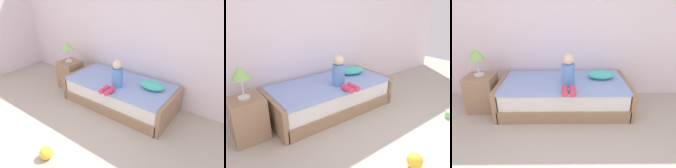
# 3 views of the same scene
# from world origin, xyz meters

# --- Properties ---
(wall_rear) EXTENTS (7.20, 0.10, 2.90)m
(wall_rear) POSITION_xyz_m (0.00, 2.60, 1.45)
(wall_rear) COLOR white
(wall_rear) RESTS_ON ground
(bed) EXTENTS (2.11, 1.00, 0.50)m
(bed) POSITION_xyz_m (-0.28, 2.00, 0.25)
(bed) COLOR #997556
(bed) RESTS_ON ground
(nightstand) EXTENTS (0.44, 0.44, 0.60)m
(nightstand) POSITION_xyz_m (-1.63, 1.99, 0.30)
(nightstand) COLOR #997556
(nightstand) RESTS_ON ground
(table_lamp) EXTENTS (0.24, 0.24, 0.45)m
(table_lamp) POSITION_xyz_m (-1.63, 1.99, 0.94)
(table_lamp) COLOR silver
(table_lamp) RESTS_ON nightstand
(child_figure) EXTENTS (0.20, 0.51, 0.50)m
(child_figure) POSITION_xyz_m (-0.22, 1.77, 0.70)
(child_figure) COLOR #598CD1
(child_figure) RESTS_ON bed
(pillow) EXTENTS (0.44, 0.30, 0.13)m
(pillow) POSITION_xyz_m (0.34, 2.10, 0.56)
(pillow) COLOR #4CCCBC
(pillow) RESTS_ON bed
(toy_ball) EXTENTS (0.18, 0.18, 0.18)m
(toy_ball) POSITION_xyz_m (-0.31, 0.27, 0.09)
(toy_ball) COLOR yellow
(toy_ball) RESTS_ON ground
(toy_block) EXTENTS (0.15, 0.15, 0.12)m
(toy_block) POSITION_xyz_m (1.10, 0.57, 0.06)
(toy_block) COLOR #7FD872
(toy_block) RESTS_ON ground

